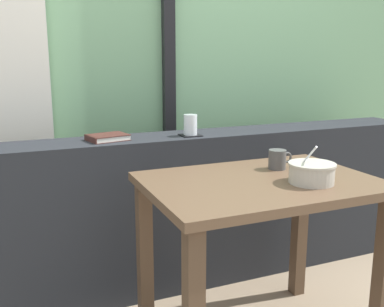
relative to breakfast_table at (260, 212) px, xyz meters
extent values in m
cube|color=#7AAD7F|center=(-0.07, 1.16, 0.81)|extent=(4.80, 0.08, 2.80)
cube|color=black|center=(0.01, 1.09, 0.71)|extent=(0.07, 0.05, 2.60)
cube|color=#23262B|center=(-0.07, 0.62, -0.18)|extent=(2.80, 0.29, 0.82)
cube|color=brown|center=(0.41, -0.27, -0.25)|extent=(0.06, 0.06, 0.70)
cube|color=brown|center=(-0.41, 0.27, -0.25)|extent=(0.06, 0.06, 0.70)
cube|color=brown|center=(0.41, 0.27, -0.25)|extent=(0.06, 0.06, 0.70)
cube|color=brown|center=(0.00, 0.00, 0.12)|extent=(0.92, 0.65, 0.03)
cube|color=black|center=(-0.07, 0.58, 0.23)|extent=(0.10, 0.10, 0.00)
cylinder|color=white|center=(-0.07, 0.58, 0.28)|extent=(0.07, 0.07, 0.10)
cylinder|color=#CC4C38|center=(-0.07, 0.58, 0.27)|extent=(0.06, 0.06, 0.07)
cube|color=#47231E|center=(-0.48, 0.62, 0.23)|extent=(0.20, 0.17, 0.00)
cube|color=silver|center=(-0.48, 0.62, 0.24)|extent=(0.20, 0.17, 0.02)
cube|color=#47231E|center=(-0.48, 0.62, 0.25)|extent=(0.20, 0.17, 0.00)
cube|color=#47231E|center=(-0.56, 0.60, 0.24)|extent=(0.03, 0.14, 0.03)
cylinder|color=#BCB7A8|center=(0.15, -0.12, 0.18)|extent=(0.17, 0.17, 0.08)
cylinder|color=#BCB7A8|center=(0.15, -0.12, 0.21)|extent=(0.18, 0.18, 0.01)
cylinder|color=#9E5B33|center=(0.15, -0.12, 0.16)|extent=(0.15, 0.15, 0.05)
cylinder|color=silver|center=(0.14, -0.09, 0.22)|extent=(0.02, 0.12, 0.13)
ellipsoid|color=silver|center=(0.14, -0.07, 0.18)|extent=(0.03, 0.05, 0.01)
cylinder|color=#4C4C4C|center=(0.16, 0.12, 0.18)|extent=(0.08, 0.08, 0.08)
torus|color=#4C4C4C|center=(0.21, 0.12, 0.18)|extent=(0.05, 0.01, 0.05)
camera|label=1|loc=(-0.91, -1.46, 0.61)|focal=41.32mm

